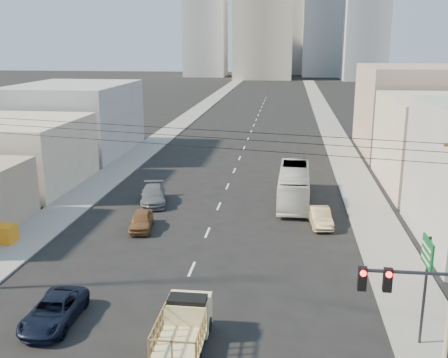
% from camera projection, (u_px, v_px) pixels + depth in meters
% --- Properties ---
extents(ground, '(420.00, 420.00, 0.00)m').
position_uv_depth(ground, '(158.00, 347.00, 22.55)').
color(ground, black).
rests_on(ground, ground).
extents(sidewalk_left, '(3.50, 180.00, 0.12)m').
position_uv_depth(sidewalk_left, '(190.00, 117.00, 91.11)').
color(sidewalk_left, gray).
rests_on(sidewalk_left, ground).
extents(sidewalk_right, '(3.50, 180.00, 0.12)m').
position_uv_depth(sidewalk_right, '(326.00, 119.00, 88.36)').
color(sidewalk_right, gray).
rests_on(sidewalk_right, ground).
extents(lane_dashes, '(0.15, 104.00, 0.01)m').
position_uv_depth(lane_dashes, '(250.00, 135.00, 73.43)').
color(lane_dashes, silver).
rests_on(lane_dashes, ground).
extents(flatbed_pickup, '(1.95, 4.41, 1.90)m').
position_uv_depth(flatbed_pickup, '(184.00, 324.00, 22.28)').
color(flatbed_pickup, beige).
rests_on(flatbed_pickup, ground).
extents(navy_pickup, '(2.15, 4.50, 1.24)m').
position_uv_depth(navy_pickup, '(54.00, 311.00, 24.28)').
color(navy_pickup, black).
rests_on(navy_pickup, ground).
extents(city_bus, '(2.58, 10.17, 2.82)m').
position_uv_depth(city_bus, '(294.00, 185.00, 42.69)').
color(city_bus, silver).
rests_on(city_bus, ground).
extents(sedan_brown, '(2.08, 3.92, 1.27)m').
position_uv_depth(sedan_brown, '(141.00, 220.00, 36.52)').
color(sedan_brown, brown).
rests_on(sedan_brown, ground).
extents(sedan_tan, '(1.74, 3.99, 1.27)m').
position_uv_depth(sedan_tan, '(320.00, 217.00, 37.24)').
color(sedan_tan, tan).
rests_on(sedan_tan, ground).
extents(sedan_grey, '(2.98, 5.13, 1.40)m').
position_uv_depth(sedan_grey, '(153.00, 195.00, 42.31)').
color(sedan_grey, slate).
rests_on(sedan_grey, ground).
extents(traffic_signal, '(3.23, 0.35, 6.00)m').
position_uv_depth(traffic_signal, '(422.00, 316.00, 17.00)').
color(traffic_signal, '#2D2D33').
rests_on(traffic_signal, ground).
extents(green_sign, '(0.18, 1.60, 5.00)m').
position_uv_depth(green_sign, '(427.00, 265.00, 21.73)').
color(green_sign, '#2D2D33').
rests_on(green_sign, ground).
extents(overhead_wires, '(23.01, 5.02, 0.72)m').
position_uv_depth(overhead_wires, '(160.00, 135.00, 21.71)').
color(overhead_wires, black).
rests_on(overhead_wires, ground).
extents(crate_stack, '(1.80, 1.20, 1.14)m').
position_uv_depth(crate_stack, '(1.00, 234.00, 33.88)').
color(crate_stack, orange).
rests_on(crate_stack, sidewalk_left).
extents(bldg_right_far, '(12.00, 16.00, 10.00)m').
position_uv_depth(bldg_right_far, '(415.00, 110.00, 61.17)').
color(bldg_right_far, tan).
rests_on(bldg_right_far, ground).
extents(bldg_left_mid, '(11.00, 12.00, 6.00)m').
position_uv_depth(bldg_left_mid, '(15.00, 153.00, 47.06)').
color(bldg_left_mid, '#BCAF97').
rests_on(bldg_left_mid, ground).
extents(bldg_left_far, '(12.00, 16.00, 8.00)m').
position_uv_depth(bldg_left_far, '(75.00, 118.00, 61.26)').
color(bldg_left_far, '#99999C').
rests_on(bldg_left_far, ground).
extents(midrise_ne, '(16.00, 16.00, 40.00)m').
position_uv_depth(midrise_ne, '(326.00, 21.00, 192.94)').
color(midrise_ne, '#999BA1').
rests_on(midrise_ne, ground).
extents(midrise_nw, '(15.00, 15.00, 34.00)m').
position_uv_depth(midrise_nw, '(206.00, 30.00, 194.07)').
color(midrise_nw, '#999BA1').
rests_on(midrise_nw, ground).
extents(midrise_back, '(18.00, 18.00, 44.00)m').
position_uv_depth(midrise_back, '(293.00, 17.00, 208.24)').
color(midrise_back, '#99999C').
rests_on(midrise_back, ground).
extents(midrise_east, '(14.00, 14.00, 28.00)m').
position_uv_depth(midrise_east, '(365.00, 38.00, 173.86)').
color(midrise_east, '#999BA1').
rests_on(midrise_east, ground).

